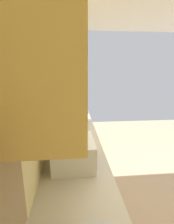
{
  "coord_description": "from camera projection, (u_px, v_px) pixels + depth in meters",
  "views": [
    {
      "loc": [
        -1.95,
        1.21,
        1.8
      ],
      "look_at": [
        -0.41,
        1.07,
        1.4
      ],
      "focal_mm": 25.78,
      "sensor_mm": 36.0,
      "label": 1
    }
  ],
  "objects": [
    {
      "name": "wall_back",
      "position": [
        43.0,
        107.0,
        1.96
      ],
      "size": [
        4.52,
        0.12,
        2.73
      ],
      "primitive_type": "cube",
      "color": "#ECD185",
      "rests_on": "ground_plane"
    },
    {
      "name": "counter_run",
      "position": [
        76.0,
        192.0,
        1.85
      ],
      "size": [
        3.62,
        0.66,
        0.88
      ],
      "color": "#E4C470",
      "rests_on": "ground_plane"
    },
    {
      "name": "ground_plane",
      "position": [
        155.0,
        193.0,
        2.43
      ],
      "size": [
        7.03,
        7.03,
        0.0
      ],
      "primitive_type": "plane",
      "color": "tan"
    },
    {
      "name": "oven_range",
      "position": [
        74.0,
        128.0,
        3.89
      ],
      "size": [
        0.62,
        0.66,
        1.06
      ],
      "color": "#B7BABF",
      "rests_on": "ground_plane"
    },
    {
      "name": "bowl",
      "position": [
        82.0,
        139.0,
        2.13
      ],
      "size": [
        0.14,
        0.14,
        0.05
      ],
      "color": "gold",
      "rests_on": "counter_run"
    },
    {
      "name": "upper_cabinets",
      "position": [
        59.0,
        72.0,
        1.5
      ],
      "size": [
        2.02,
        0.35,
        0.63
      ],
      "color": "#EDC872"
    },
    {
      "name": "microwave",
      "position": [
        74.0,
        152.0,
        1.59
      ],
      "size": [
        0.45,
        0.41,
        0.26
      ],
      "color": "white",
      "rests_on": "counter_run"
    }
  ]
}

